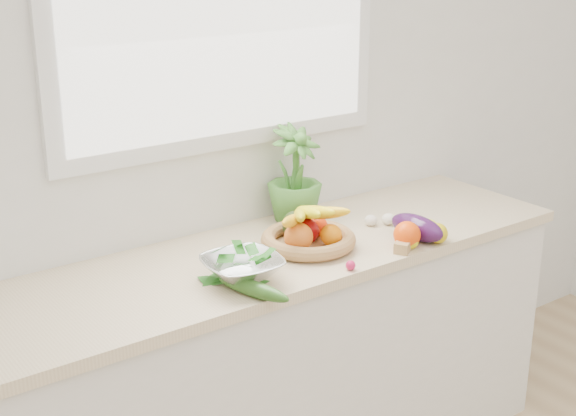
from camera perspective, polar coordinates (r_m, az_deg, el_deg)
back_wall at (r=2.84m, az=-4.67°, el=7.26°), size 4.50×0.02×2.70m
counter_cabinet at (r=2.94m, az=-1.04°, el=-11.60°), size 2.20×0.58×0.86m
countertop at (r=2.73m, az=-1.10°, el=-3.46°), size 2.24×0.62×0.04m
orange_loose at (r=2.77m, az=8.46°, el=-1.90°), size 0.09×0.09×0.09m
lemon_a at (r=2.77m, az=8.59°, el=-2.33°), size 0.07×0.08×0.06m
lemon_b at (r=2.84m, az=10.61°, el=-1.77°), size 0.11×0.11×0.07m
lemon_c at (r=2.89m, az=9.88°, el=-1.39°), size 0.09×0.10×0.06m
apple at (r=2.78m, az=1.35°, el=-1.68°), size 0.12×0.12×0.09m
ginger at (r=2.76m, az=8.30°, el=-2.56°), size 0.12×0.10×0.04m
garlic_a at (r=2.97m, az=5.92°, el=-0.88°), size 0.06×0.06×0.04m
garlic_b at (r=2.98m, az=7.15°, el=-0.79°), size 0.06×0.06×0.04m
garlic_c at (r=2.81m, az=4.15°, el=-2.00°), size 0.06×0.06×0.04m
eggplant at (r=2.85m, az=9.15°, el=-1.38°), size 0.10×0.23×0.09m
cucumber at (r=2.39m, az=-2.50°, el=-5.74°), size 0.13×0.27×0.05m
radish at (r=2.58m, az=4.47°, el=-4.08°), size 0.04×0.04×0.03m
potted_herb at (r=2.93m, az=0.48°, el=2.42°), size 0.24×0.24×0.36m
fruit_basket at (r=2.74m, az=1.41°, el=-1.85°), size 0.40×0.40×0.18m
colander_with_spinach at (r=2.47m, az=-3.27°, el=-3.92°), size 0.26×0.26×0.12m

